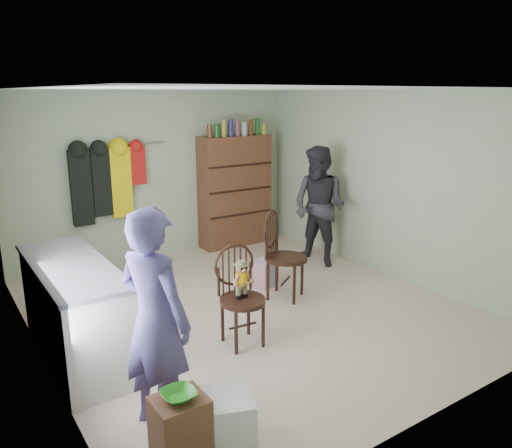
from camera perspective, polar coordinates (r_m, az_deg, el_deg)
ground_plane at (r=5.97m, az=-0.93°, el=-9.62°), size 5.00×5.00×0.00m
room_walls at (r=5.95m, az=-3.80°, el=6.19°), size 5.00×5.00×5.00m
counter at (r=5.07m, az=-19.99°, el=-9.28°), size 0.64×1.86×0.94m
stool at (r=3.67m, az=-8.62°, el=-22.41°), size 0.35×0.30×0.50m
bowl at (r=3.51m, az=-8.80°, el=-18.76°), size 0.23×0.23×0.06m
plastic_tub at (r=3.86m, az=-3.55°, el=-21.44°), size 0.50×0.49×0.37m
chair_front at (r=4.99m, az=-1.83°, el=-7.41°), size 0.49×0.49×1.01m
chair_far at (r=6.09m, az=2.85°, el=-3.16°), size 0.68×0.68×1.10m
striped_bag at (r=6.58m, az=0.97°, el=-5.63°), size 0.39×0.35×0.34m
person_left at (r=3.76m, az=-11.47°, el=-10.82°), size 0.63×0.74×1.72m
person_right at (r=7.27m, az=7.23°, el=1.98°), size 0.87×0.99×1.74m
dresser at (r=8.19m, az=-2.42°, el=3.87°), size 1.20×0.39×2.07m
coat_rack at (r=7.36m, az=-16.74°, el=4.65°), size 1.42×0.12×1.09m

